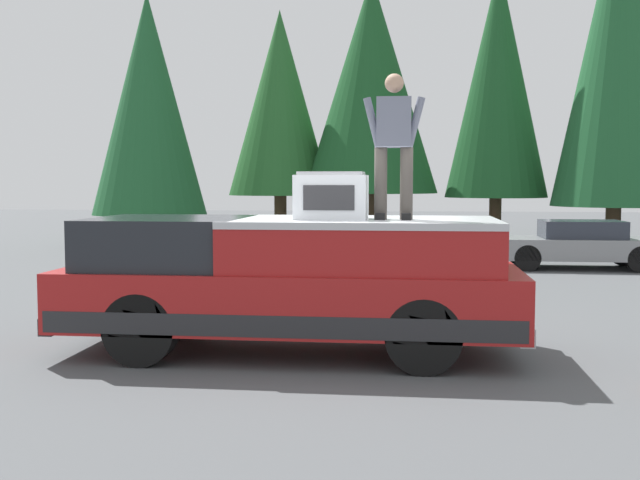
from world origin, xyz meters
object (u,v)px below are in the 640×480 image
Objects in this scene: person_on_truck_bed at (394,142)px; parked_car_grey at (578,245)px; pickup_truck at (291,282)px; parked_car_black at (329,246)px; compressor_unit at (332,196)px.

parked_car_grey is at bearing -23.09° from person_on_truck_bed.
person_on_truck_bed is at bearing 156.91° from parked_car_grey.
parked_car_black is (8.78, 0.46, -0.29)m from pickup_truck.
compressor_unit is 0.96m from person_on_truck_bed.
parked_car_black is (8.93, 0.97, -1.35)m from compressor_unit.
pickup_truck is 1.18m from compressor_unit.
compressor_unit is 0.50× the size of person_on_truck_bed.
person_on_truck_bed is (0.00, -0.73, 0.62)m from compressor_unit.
person_on_truck_bed reaches higher than parked_car_grey.
compressor_unit is at bearing -173.82° from parked_car_black.
person_on_truck_bed is 9.30m from parked_car_black.
person_on_truck_bed is 10.96m from parked_car_grey.
person_on_truck_bed is 0.41× the size of parked_car_black.
person_on_truck_bed is at bearing -89.95° from compressor_unit.
person_on_truck_bed is at bearing -169.25° from parked_car_black.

